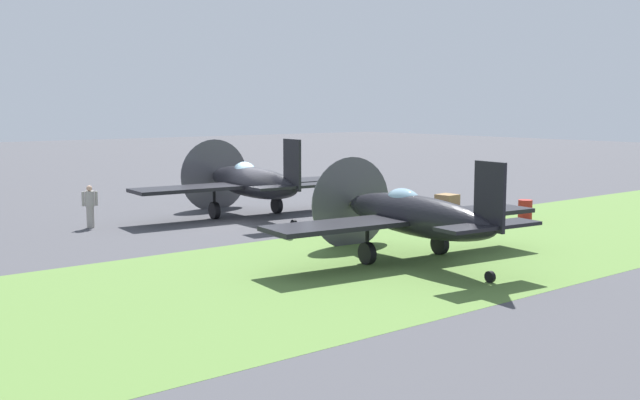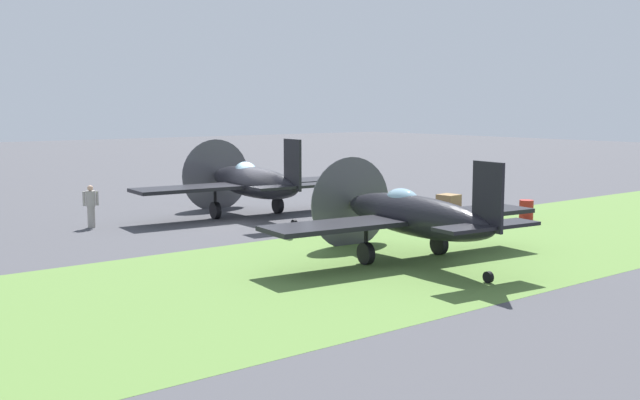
# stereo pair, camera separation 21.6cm
# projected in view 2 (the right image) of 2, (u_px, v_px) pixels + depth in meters

# --- Properties ---
(ground_plane) EXTENTS (160.00, 160.00, 0.00)m
(ground_plane) POSITION_uv_depth(u_px,v_px,m) (239.00, 221.00, 32.19)
(ground_plane) COLOR #424247
(grass_verge) EXTENTS (120.00, 11.00, 0.01)m
(grass_verge) POSITION_uv_depth(u_px,v_px,m) (405.00, 258.00, 24.26)
(grass_verge) COLOR #567A38
(grass_verge) RESTS_ON ground
(airplane_lead) EXTENTS (10.59, 8.38, 3.76)m
(airplane_lead) POSITION_uv_depth(u_px,v_px,m) (251.00, 182.00, 33.13)
(airplane_lead) COLOR black
(airplane_lead) RESTS_ON ground
(airplane_wingman) EXTENTS (10.01, 7.94, 3.55)m
(airplane_wingman) POSITION_uv_depth(u_px,v_px,m) (411.00, 215.00, 23.63)
(airplane_wingman) COLOR black
(airplane_wingman) RESTS_ON ground
(ground_crew_chief) EXTENTS (0.61, 0.38, 1.73)m
(ground_crew_chief) POSITION_uv_depth(u_px,v_px,m) (207.00, 180.00, 40.60)
(ground_crew_chief) COLOR #2D3342
(ground_crew_chief) RESTS_ON ground
(ground_crew_mechanic) EXTENTS (0.61, 0.38, 1.73)m
(ground_crew_mechanic) POSITION_uv_depth(u_px,v_px,m) (91.00, 205.00, 30.32)
(ground_crew_mechanic) COLOR #9E998E
(ground_crew_mechanic) RESTS_ON ground
(fuel_drum) EXTENTS (0.60, 0.60, 0.90)m
(fuel_drum) POSITION_uv_depth(u_px,v_px,m) (526.00, 210.00, 32.14)
(fuel_drum) COLOR maroon
(fuel_drum) RESTS_ON ground
(supply_crate) EXTENTS (0.97, 0.97, 0.64)m
(supply_crate) POSITION_uv_depth(u_px,v_px,m) (449.00, 201.00, 36.39)
(supply_crate) COLOR olive
(supply_crate) RESTS_ON ground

